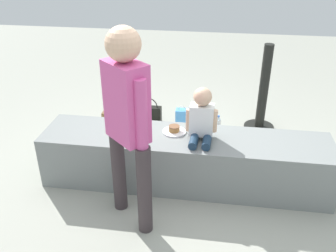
% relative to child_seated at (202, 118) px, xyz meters
% --- Properties ---
extents(ground_plane, '(12.00, 12.00, 0.00)m').
position_rel_child_seated_xyz_m(ground_plane, '(-0.14, 0.01, -0.71)').
color(ground_plane, '#9B9C90').
extents(concrete_ledge, '(2.65, 0.56, 0.50)m').
position_rel_child_seated_xyz_m(concrete_ledge, '(-0.14, 0.01, -0.46)').
color(concrete_ledge, gray).
rests_on(concrete_ledge, ground_plane).
extents(child_seated, '(0.28, 0.32, 0.48)m').
position_rel_child_seated_xyz_m(child_seated, '(0.00, 0.00, 0.00)').
color(child_seated, '#192F48').
rests_on(child_seated, concrete_ledge).
extents(adult_standing, '(0.39, 0.37, 1.62)m').
position_rel_child_seated_xyz_m(adult_standing, '(-0.52, -0.55, 0.26)').
color(adult_standing, '#372D31').
rests_on(adult_standing, ground_plane).
extents(cake_plate, '(0.22, 0.22, 0.07)m').
position_rel_child_seated_xyz_m(cake_plate, '(-0.25, 0.09, -0.19)').
color(cake_plate, white).
rests_on(cake_plate, concrete_ledge).
extents(gift_bag, '(0.24, 0.11, 0.37)m').
position_rel_child_seated_xyz_m(gift_bag, '(-0.22, 0.95, -0.55)').
color(gift_bag, '#4C99E0').
rests_on(gift_bag, ground_plane).
extents(railing_post, '(0.36, 0.36, 1.06)m').
position_rel_child_seated_xyz_m(railing_post, '(0.65, 1.22, -0.32)').
color(railing_post, black).
rests_on(railing_post, ground_plane).
extents(water_bottle_near_gift, '(0.06, 0.06, 0.22)m').
position_rel_child_seated_xyz_m(water_bottle_near_gift, '(0.15, 1.05, -0.61)').
color(water_bottle_near_gift, silver).
rests_on(water_bottle_near_gift, ground_plane).
extents(party_cup_red, '(0.08, 0.08, 0.10)m').
position_rel_child_seated_xyz_m(party_cup_red, '(0.27, 0.91, -0.66)').
color(party_cup_red, red).
rests_on(party_cup_red, ground_plane).
extents(cake_box_white, '(0.36, 0.38, 0.13)m').
position_rel_child_seated_xyz_m(cake_box_white, '(-0.88, 0.59, -0.64)').
color(cake_box_white, white).
rests_on(cake_box_white, ground_plane).
extents(handbag_black_leather, '(0.34, 0.10, 0.33)m').
position_rel_child_seated_xyz_m(handbag_black_leather, '(-0.73, 1.21, -0.60)').
color(handbag_black_leather, black).
rests_on(handbag_black_leather, ground_plane).
extents(handbag_brown_canvas, '(0.33, 0.13, 0.32)m').
position_rel_child_seated_xyz_m(handbag_brown_canvas, '(-1.09, 1.01, -0.60)').
color(handbag_brown_canvas, brown).
rests_on(handbag_brown_canvas, ground_plane).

